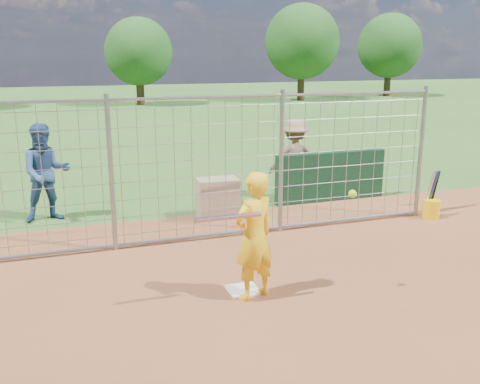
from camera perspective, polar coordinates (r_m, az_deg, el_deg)
name	(u,v)px	position (r m, az deg, el deg)	size (l,w,h in m)	color
ground	(238,285)	(7.75, -0.16, -9.86)	(100.00, 100.00, 0.00)	#2D591E
home_plate	(243,290)	(7.58, 0.34, -10.39)	(0.43, 0.43, 0.02)	silver
dugout_wall	(330,177)	(12.04, 9.63, 1.63)	(2.60, 0.20, 1.10)	#11381E
batter	(254,236)	(7.06, 1.51, -4.74)	(0.64, 0.42, 1.75)	yellow
bystander_a	(46,173)	(11.02, -19.99, 1.93)	(0.93, 0.73, 1.92)	navy
bystander_c	(294,159)	(12.15, 5.83, 3.54)	(1.16, 0.66, 1.79)	#8A6A4B
equipment_bin	(218,198)	(10.69, -2.40, -0.65)	(0.80, 0.55, 0.80)	tan
equipment_in_play	(259,211)	(6.66, 2.05, -2.08)	(2.10, 0.30, 0.30)	silver
bucket_with_bats	(431,206)	(11.34, 19.74, -1.44)	(0.34, 0.36, 0.97)	yellow
backstop_fence	(201,171)	(9.18, -4.23, 2.29)	(9.08, 0.08, 2.60)	gray
tree_line	(140,45)	(35.23, -10.63, 15.19)	(44.66, 6.72, 6.48)	#3F2B19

